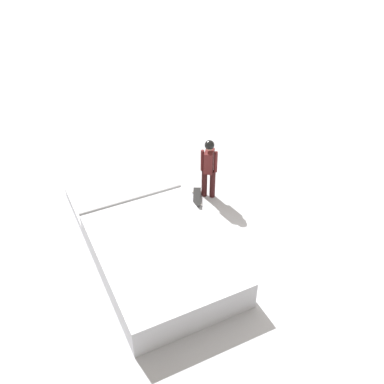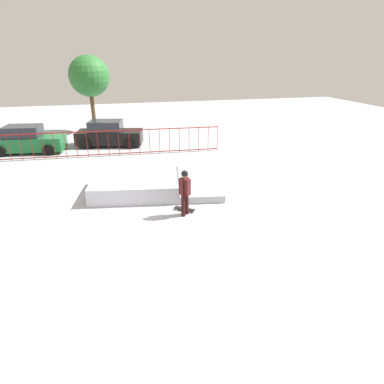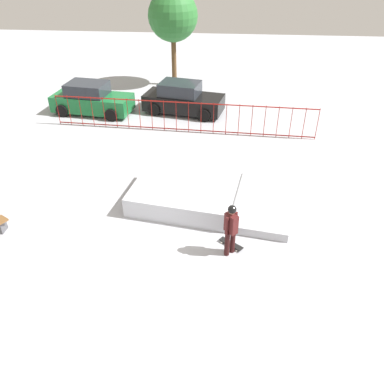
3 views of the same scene
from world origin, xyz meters
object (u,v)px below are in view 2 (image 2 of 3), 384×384
object	(u,v)px
skateboard	(184,209)
parked_car_green	(27,140)
parked_car_black	(109,134)
skate_ramp	(148,186)
distant_tree	(89,76)
skater	(185,190)

from	to	relation	value
skateboard	parked_car_green	bearing A→B (deg)	-17.19
skateboard	parked_car_green	xyz separation A→B (m)	(-7.39, 10.10, 0.65)
parked_car_green	parked_car_black	distance (m)	4.79
parked_car_green	parked_car_black	world-z (taller)	same
skate_ramp	distant_tree	distance (m)	13.84
skate_ramp	parked_car_green	world-z (taller)	parked_car_green
distant_tree	parked_car_black	bearing A→B (deg)	-77.37
parked_car_green	distant_tree	distance (m)	7.09
skater	distant_tree	xyz separation A→B (m)	(-3.59, 15.49, 3.00)
skateboard	parked_car_black	distance (m)	10.89
skater	distant_tree	world-z (taller)	distant_tree
skate_ramp	parked_car_green	xyz separation A→B (m)	(-6.25, 8.05, 0.41)
skateboard	parked_car_black	xyz separation A→B (m)	(-2.62, 10.56, 0.65)
parked_car_green	skateboard	bearing A→B (deg)	-46.52
parked_car_green	distant_tree	bearing A→B (deg)	60.74
skater	parked_car_green	world-z (taller)	skater
skater	distant_tree	bearing A→B (deg)	-29.60
parked_car_black	distant_tree	size ratio (longest dim) A/B	0.80
skate_ramp	parked_car_green	distance (m)	10.20
skate_ramp	distant_tree	xyz separation A→B (m)	(-2.50, 13.10, 3.69)
parked_car_green	parked_car_black	xyz separation A→B (m)	(4.77, 0.45, 0.00)
parked_car_black	distant_tree	xyz separation A→B (m)	(-1.03, 4.60, 3.28)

